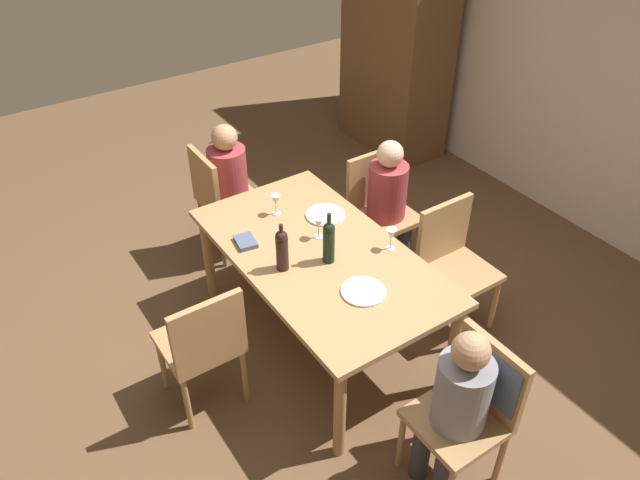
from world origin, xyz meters
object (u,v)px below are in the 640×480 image
(wine_glass_centre, at_px, (319,224))
(wine_glass_near_right, at_px, (391,235))
(chair_near, at_px, (203,342))
(wine_bottle_dark_red, at_px, (328,241))
(dining_table, at_px, (320,263))
(chair_right_end, at_px, (477,394))
(person_man_guest, at_px, (232,179))
(dinner_plate_guest_left, at_px, (325,215))
(chair_far_left, at_px, (379,204))
(person_woman_host, at_px, (457,402))
(wine_glass_near_left, at_px, (276,201))
(wine_bottle_tall_green, at_px, (282,249))
(dinner_plate_host, at_px, (363,292))
(person_man_bearded, at_px, (389,199))
(armoire_cabinet, at_px, (397,41))
(chair_left_end, at_px, (220,195))
(chair_far_right, at_px, (452,258))

(wine_glass_centre, bearing_deg, wine_glass_near_right, 41.29)
(chair_near, xyz_separation_m, wine_bottle_dark_red, (0.01, 0.87, 0.37))
(dining_table, xyz_separation_m, chair_right_end, (1.28, 0.12, -0.08))
(dining_table, distance_m, chair_near, 0.89)
(person_man_guest, bearing_deg, dinner_plate_guest_left, 13.76)
(chair_near, bearing_deg, dinner_plate_guest_left, 19.78)
(chair_far_left, height_order, person_woman_host, person_woman_host)
(person_woman_host, bearing_deg, wine_glass_near_right, -21.59)
(chair_near, height_order, wine_glass_centre, chair_near)
(chair_right_end, distance_m, wine_glass_near_left, 1.83)
(chair_near, xyz_separation_m, wine_bottle_tall_green, (-0.09, 0.60, 0.37))
(chair_near, relative_size, wine_glass_near_right, 6.17)
(dinner_plate_host, xyz_separation_m, dinner_plate_guest_left, (-0.77, 0.26, 0.00))
(chair_far_left, relative_size, dinner_plate_guest_left, 3.38)
(wine_glass_near_right, relative_size, dinner_plate_host, 0.56)
(dining_table, distance_m, person_man_guest, 1.28)
(person_man_bearded, distance_m, wine_glass_near_left, 0.92)
(chair_far_left, relative_size, person_woman_host, 0.84)
(chair_near, height_order, person_man_guest, person_man_guest)
(dining_table, bearing_deg, chair_right_end, 5.54)
(armoire_cabinet, xyz_separation_m, dinner_plate_guest_left, (1.68, -1.99, -0.34))
(chair_near, height_order, dinner_plate_host, chair_near)
(chair_left_end, relative_size, person_man_guest, 0.83)
(person_woman_host, height_order, wine_glass_near_right, person_woman_host)
(person_man_bearded, bearing_deg, wine_bottle_dark_red, 28.32)
(wine_bottle_tall_green, height_order, wine_bottle_dark_red, wine_bottle_dark_red)
(chair_near, relative_size, wine_bottle_dark_red, 2.62)
(armoire_cabinet, distance_m, dining_table, 3.03)
(wine_bottle_dark_red, bearing_deg, dinner_plate_host, 0.30)
(person_man_guest, xyz_separation_m, wine_bottle_dark_red, (1.37, -0.03, 0.26))
(dining_table, bearing_deg, person_man_bearded, 113.35)
(chair_far_left, height_order, chair_near, same)
(person_man_guest, bearing_deg, wine_glass_centre, 2.96)
(person_man_bearded, bearing_deg, person_woman_host, 61.44)
(chair_left_end, bearing_deg, dining_table, 3.91)
(dinner_plate_guest_left, bearing_deg, armoire_cabinet, 130.16)
(wine_bottle_tall_green, bearing_deg, dining_table, 89.63)
(person_man_bearded, bearing_deg, chair_left_end, -43.05)
(person_man_guest, bearing_deg, chair_far_left, 47.22)
(chair_near, distance_m, wine_bottle_dark_red, 0.95)
(person_woman_host, bearing_deg, dinner_plate_host, -1.68)
(wine_bottle_tall_green, height_order, dinner_plate_host, wine_bottle_tall_green)
(wine_glass_centre, distance_m, dinner_plate_host, 0.61)
(dinner_plate_host, bearing_deg, wine_bottle_dark_red, -179.70)
(dining_table, height_order, chair_far_left, chair_far_left)
(chair_near, xyz_separation_m, chair_far_right, (0.23, 1.75, 0.00))
(wine_bottle_tall_green, height_order, wine_glass_near_right, wine_bottle_tall_green)
(chair_far_right, relative_size, wine_glass_centre, 6.17)
(wine_glass_near_left, height_order, dinner_plate_guest_left, wine_glass_near_left)
(wine_glass_near_left, bearing_deg, wine_glass_centre, 13.00)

